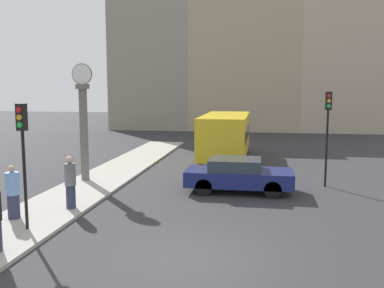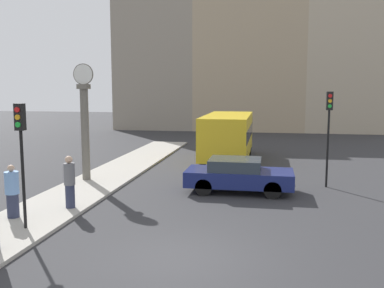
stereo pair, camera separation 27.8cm
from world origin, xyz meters
name	(u,v)px [view 2 (the right image)]	position (x,y,z in m)	size (l,w,h in m)	color
ground_plane	(181,260)	(0.00, 0.00, 0.00)	(120.00, 120.00, 0.00)	#2D2D30
sidewalk_corner	(115,173)	(-5.31, 9.73, 0.05)	(2.60, 23.47, 0.11)	#A39E93
building_row	(255,56)	(0.45, 32.90, 7.19)	(26.51, 5.00, 16.26)	gray
sedan_car	(238,175)	(0.86, 7.11, 0.70)	(4.24, 1.87, 1.35)	navy
bus_distant	(228,134)	(-0.31, 14.67, 1.50)	(2.52, 7.09, 2.62)	gold
traffic_light_near	(21,140)	(-4.87, 1.22, 2.70)	(0.26, 0.24, 3.62)	black
traffic_light_far	(329,119)	(4.45, 8.63, 2.85)	(0.26, 0.24, 4.00)	black
street_clock	(85,124)	(-5.92, 7.78, 2.57)	(0.91, 0.45, 5.09)	#666056
pedestrian_blue_stripe	(12,192)	(-5.83, 2.10, 0.93)	(0.43, 0.43, 1.68)	#2D334C
pedestrian_grey_jacket	(70,182)	(-4.56, 3.45, 1.00)	(0.37, 0.37, 1.78)	#2D334C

